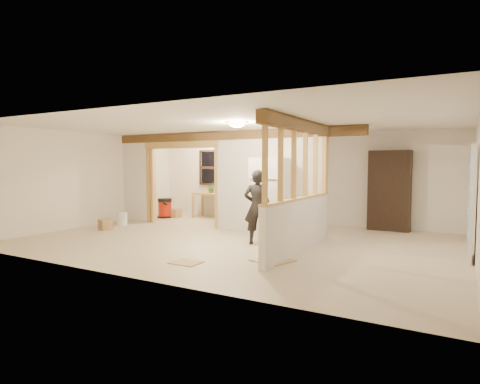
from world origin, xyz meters
The scene contains 30 objects.
floor centered at (0.00, 0.00, -0.01)m, with size 9.00×6.50×0.01m, color #C9B696.
ceiling centered at (0.00, 0.00, 2.50)m, with size 9.00×6.50×0.01m, color white.
wall_back centered at (0.00, 3.25, 1.25)m, with size 9.00×0.01×2.50m, color silver.
wall_front centered at (0.00, -3.25, 1.25)m, with size 9.00×0.01×2.50m, color silver.
wall_left centered at (-4.50, 0.00, 1.25)m, with size 0.01×6.50×2.50m, color silver.
wall_right centered at (4.50, 0.00, 1.25)m, with size 0.01×6.50×2.50m, color silver.
partition_left_stub centered at (-4.05, 1.20, 1.25)m, with size 0.90×0.12×2.50m, color silver.
partition_center centered at (0.20, 1.20, 1.25)m, with size 2.80×0.12×2.50m, color silver.
doorway_frame centered at (-2.40, 1.20, 1.10)m, with size 2.46×0.14×2.20m, color tan.
header_beam_back centered at (-1.00, 1.20, 2.38)m, with size 7.00×0.18×0.22m, color brown.
header_beam_right centered at (1.60, -0.40, 2.38)m, with size 0.18×3.30×0.22m, color brown.
pony_wall centered at (1.60, -0.40, 0.50)m, with size 0.12×3.20×1.00m, color silver.
stud_partition centered at (1.60, -0.40, 1.66)m, with size 0.14×3.20×1.32m, color tan.
window_back centered at (-2.60, 3.17, 1.55)m, with size 1.12×0.10×1.10m, color black.
french_door centered at (4.42, 0.40, 1.00)m, with size 0.12×0.86×2.00m, color white.
ceiling_dome_main centered at (0.30, -0.50, 2.48)m, with size 0.36×0.36×0.16m, color #FFEABF.
ceiling_dome_util centered at (-2.50, 2.30, 2.48)m, with size 0.32×0.32×0.14m, color #FFEABF.
hanging_bulb centered at (-2.00, 1.60, 2.18)m, with size 0.07×0.07×0.07m, color #FFD88C.
refrigerator centered at (0.44, 0.78, 0.90)m, with size 0.74×0.72×1.81m, color white.
woman centered at (0.59, -0.14, 0.78)m, with size 0.57×0.37×1.55m, color black.
work_table centered at (-2.47, 2.85, 0.39)m, with size 1.23×0.61×0.77m, color tan.
potted_plant centered at (-2.52, 2.86, 0.94)m, with size 0.30×0.26×0.33m, color #24602A.
shop_vac centered at (-3.77, 2.13, 0.31)m, with size 0.47×0.47×0.61m, color #9A1909.
bookshelf centered at (2.68, 3.01, 1.00)m, with size 1.00×0.33×2.00m, color black.
bucket centered at (-3.83, 0.40, 0.17)m, with size 0.27×0.27×0.34m, color white.
box_util_a centered at (-1.18, 1.83, 0.13)m, with size 0.30×0.26×0.26m, color #A88451.
box_util_b centered at (-3.51, 2.31, 0.14)m, with size 0.30×0.30×0.28m, color #A88451.
box_front centered at (-3.60, -0.39, 0.13)m, with size 0.32×0.26×0.26m, color #A88451.
floor_panel_near centered at (1.47, -1.30, 0.01)m, with size 0.59×0.59×0.02m, color tan.
floor_panel_far centered at (0.26, -2.15, 0.01)m, with size 0.49×0.39×0.02m, color tan.
Camera 1 is at (4.29, -7.50, 1.66)m, focal length 30.00 mm.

